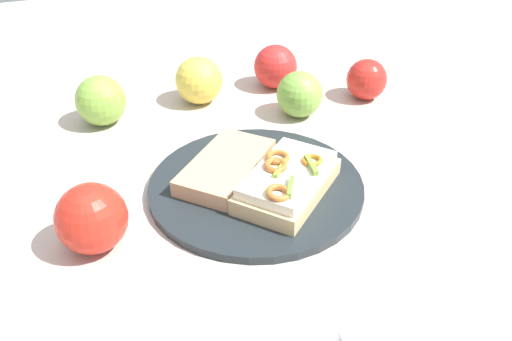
{
  "coord_description": "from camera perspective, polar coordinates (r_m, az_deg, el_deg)",
  "views": [
    {
      "loc": [
        0.19,
        0.55,
        0.43
      ],
      "look_at": [
        0.0,
        0.0,
        0.03
      ],
      "focal_mm": 37.57,
      "sensor_mm": 36.0,
      "label": 1
    }
  ],
  "objects": [
    {
      "name": "sandwich",
      "position": [
        0.69,
        3.37,
        -1.12
      ],
      "size": [
        0.17,
        0.17,
        0.05
      ],
      "rotation": [
        0.0,
        0.0,
        0.75
      ],
      "color": "tan",
      "rests_on": "plate"
    },
    {
      "name": "bread_slice_side",
      "position": [
        0.73,
        -3.2,
        0.4
      ],
      "size": [
        0.16,
        0.17,
        0.02
      ],
      "primitive_type": "cube",
      "rotation": [
        0.0,
        0.0,
        0.81
      ],
      "color": "tan",
      "rests_on": "plate"
    },
    {
      "name": "apple_0",
      "position": [
        0.96,
        11.69,
        9.47
      ],
      "size": [
        0.1,
        0.1,
        0.07
      ],
      "primitive_type": "sphere",
      "rotation": [
        0.0,
        0.0,
        2.26
      ],
      "color": "red",
      "rests_on": "ground_plane"
    },
    {
      "name": "apple_1",
      "position": [
        0.98,
        2.08,
        10.99
      ],
      "size": [
        0.09,
        0.09,
        0.08
      ],
      "primitive_type": "sphere",
      "rotation": [
        0.0,
        0.0,
        6.09
      ],
      "color": "red",
      "rests_on": "ground_plane"
    },
    {
      "name": "apple_5",
      "position": [
        0.93,
        -6.09,
        9.52
      ],
      "size": [
        0.11,
        0.11,
        0.08
      ],
      "primitive_type": "sphere",
      "rotation": [
        0.0,
        0.0,
        4.17
      ],
      "color": "gold",
      "rests_on": "ground_plane"
    },
    {
      "name": "ground_plane",
      "position": [
        0.72,
        0.0,
        -2.08
      ],
      "size": [
        2.0,
        2.0,
        0.0
      ],
      "primitive_type": "plane",
      "color": "#C1B0A4",
      "rests_on": "ground"
    },
    {
      "name": "apple_4",
      "position": [
        0.64,
        -17.11,
        -4.89
      ],
      "size": [
        0.11,
        0.11,
        0.08
      ],
      "primitive_type": "sphere",
      "rotation": [
        0.0,
        0.0,
        2.8
      ],
      "color": "red",
      "rests_on": "ground_plane"
    },
    {
      "name": "apple_2",
      "position": [
        0.89,
        -16.2,
        7.16
      ],
      "size": [
        0.09,
        0.09,
        0.08
      ],
      "primitive_type": "sphere",
      "rotation": [
        0.0,
        0.0,
        1.39
      ],
      "color": "#7DAE3E",
      "rests_on": "ground_plane"
    },
    {
      "name": "apple_3",
      "position": [
        0.89,
        4.65,
        8.08
      ],
      "size": [
        0.09,
        0.09,
        0.08
      ],
      "primitive_type": "sphere",
      "rotation": [
        0.0,
        0.0,
        4.89
      ],
      "color": "#7AAF43",
      "rests_on": "ground_plane"
    },
    {
      "name": "plate",
      "position": [
        0.72,
        0.0,
        -1.71
      ],
      "size": [
        0.29,
        0.29,
        0.01
      ],
      "primitive_type": "cylinder",
      "color": "#20282B",
      "rests_on": "ground_plane"
    }
  ]
}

